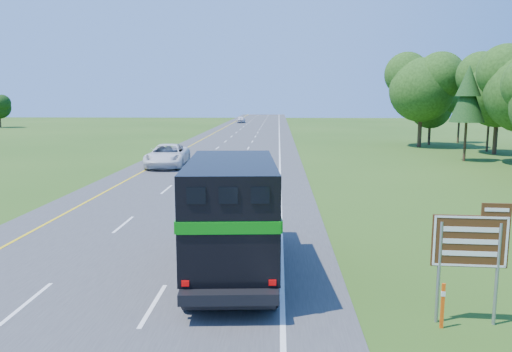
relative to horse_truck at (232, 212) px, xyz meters
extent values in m
cube|color=#38383A|center=(-3.82, 36.06, -2.08)|extent=(15.00, 260.00, 0.04)
cube|color=yellow|center=(-9.32, 36.06, -2.06)|extent=(0.15, 260.00, 0.01)
cube|color=white|center=(1.68, 36.06, -2.06)|extent=(0.15, 260.00, 0.01)
cylinder|color=black|center=(-1.38, 3.44, -1.47)|extent=(0.46, 1.22, 1.19)
cylinder|color=black|center=(0.89, 3.60, -1.47)|extent=(0.46, 1.22, 1.19)
cylinder|color=black|center=(-1.02, -1.75, -1.47)|extent=(0.46, 1.22, 1.19)
cylinder|color=black|center=(1.25, -1.59, -1.47)|extent=(0.46, 1.22, 1.19)
cylinder|color=black|center=(-0.93, -3.05, -1.47)|extent=(0.46, 1.22, 1.19)
cylinder|color=black|center=(1.34, -2.89, -1.47)|extent=(0.46, 1.22, 1.19)
cube|color=black|center=(0.00, 0.06, -1.34)|extent=(3.20, 8.83, 0.30)
cube|color=black|center=(-0.24, 3.41, -0.16)|extent=(2.79, 2.13, 2.06)
cube|color=black|center=(-0.31, 4.40, 0.39)|extent=(2.38, 0.23, 0.65)
cube|color=black|center=(0.05, -0.70, 0.30)|extent=(3.14, 6.46, 2.98)
cube|color=#067B0C|center=(0.27, -3.86, 0.45)|extent=(2.71, 0.23, 0.33)
cube|color=#067B0C|center=(-1.32, -0.80, 0.45)|extent=(0.48, 6.27, 0.33)
cube|color=#067B0C|center=(1.42, -0.60, 0.45)|extent=(0.48, 6.27, 0.33)
cube|color=black|center=(-0.54, -3.91, 1.31)|extent=(0.49, 0.08, 0.43)
cube|color=black|center=(0.27, -3.86, 1.31)|extent=(0.49, 0.08, 0.43)
cube|color=black|center=(1.08, -3.80, 1.31)|extent=(0.49, 0.08, 0.43)
cube|color=black|center=(0.26, -3.73, -1.74)|extent=(2.50, 0.30, 0.11)
cube|color=#B20505|center=(-0.86, -3.94, -1.02)|extent=(0.20, 0.06, 0.15)
cube|color=#B20505|center=(1.41, -3.78, -1.02)|extent=(0.20, 0.06, 0.15)
imported|color=silver|center=(-7.95, 25.86, -1.11)|extent=(3.50, 7.02, 1.91)
imported|color=silver|center=(-7.44, 103.32, -1.29)|extent=(1.83, 4.52, 1.54)
cylinder|color=gray|center=(5.74, -3.59, -0.74)|extent=(0.09, 0.09, 2.73)
cylinder|color=gray|center=(7.19, -3.68, -0.74)|extent=(0.09, 0.09, 2.73)
cube|color=#48250F|center=(6.46, -3.64, 0.12)|extent=(1.91, 0.17, 1.36)
cube|color=#48250F|center=(7.05, -3.67, 0.97)|extent=(0.73, 0.10, 0.33)
cube|color=white|center=(6.46, -3.67, 0.12)|extent=(1.82, 0.12, 1.31)
cube|color=#FF4E0D|center=(5.76, -3.95, -1.50)|extent=(0.09, 0.04, 1.20)
cube|color=white|center=(5.76, -3.95, -1.17)|extent=(0.10, 0.05, 0.13)
camera|label=1|loc=(1.53, -16.23, 3.75)|focal=35.00mm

